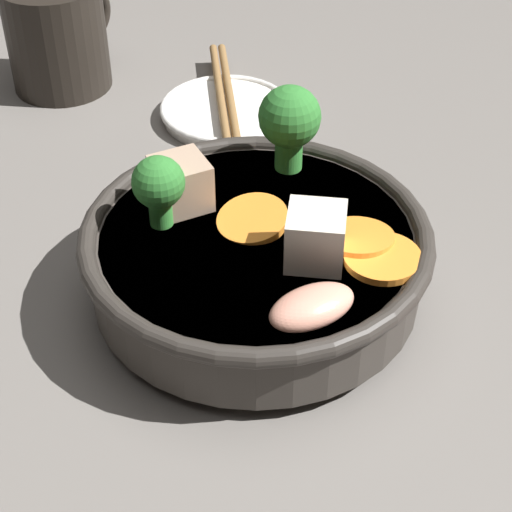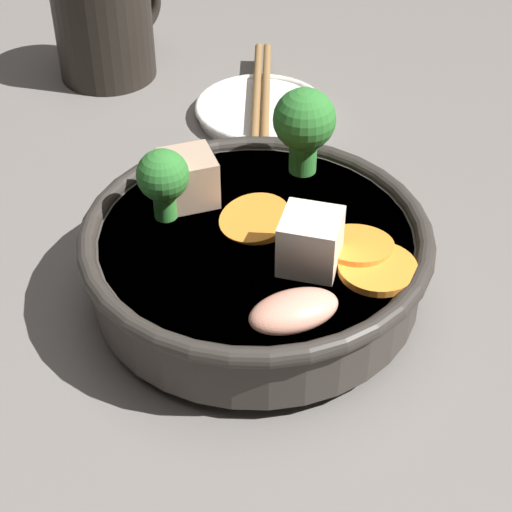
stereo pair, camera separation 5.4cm
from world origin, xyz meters
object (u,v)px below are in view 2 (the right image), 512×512
stirfry_bowl (257,251)px  dark_mug (105,26)px  side_saucer (261,110)px  chopsticks_pair (261,100)px

stirfry_bowl → dark_mug: 0.34m
side_saucer → chopsticks_pair: chopsticks_pair is taller
stirfry_bowl → chopsticks_pair: stirfry_bowl is taller
stirfry_bowl → dark_mug: (0.14, 0.31, 0.01)m
dark_mug → side_saucer: bearing=-78.4°
stirfry_bowl → chopsticks_pair: bearing=40.3°
stirfry_bowl → dark_mug: bearing=65.0°
stirfry_bowl → side_saucer: bearing=40.3°
stirfry_bowl → dark_mug: size_ratio=1.94×
stirfry_bowl → dark_mug: stirfry_bowl is taller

